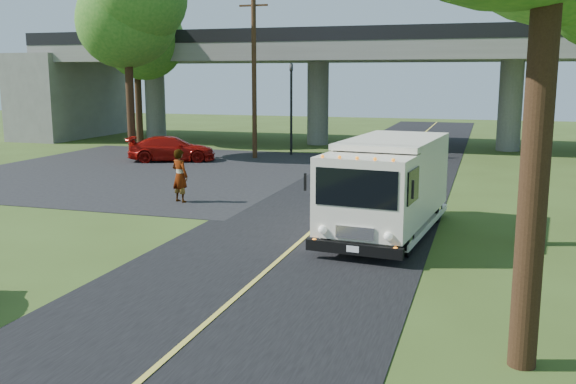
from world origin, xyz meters
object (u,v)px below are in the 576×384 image
at_px(tree_left_far, 137,28).
at_px(pedestrian, 180,176).
at_px(step_van, 388,184).
at_px(tree_left_lot, 128,11).
at_px(utility_pole, 254,74).
at_px(red_sedan, 172,149).
at_px(traffic_signal, 291,99).

distance_m(tree_left_far, pedestrian, 20.85).
height_order(tree_left_far, step_van, tree_left_far).
xyz_separation_m(tree_left_lot, step_van, (15.94, -12.97, -6.41)).
xyz_separation_m(utility_pole, tree_left_far, (-9.29, 3.84, 2.86)).
bearing_deg(step_van, red_sedan, 142.66).
distance_m(step_van, red_sedan, 18.42).
bearing_deg(pedestrian, tree_left_far, -35.17).
distance_m(tree_left_lot, pedestrian, 14.90).
height_order(traffic_signal, utility_pole, utility_pole).
xyz_separation_m(tree_left_far, pedestrian, (11.07, -16.44, -6.48)).
relative_size(utility_pole, tree_left_lot, 0.86).
bearing_deg(utility_pole, tree_left_lot, -161.03).
height_order(step_van, pedestrian, step_van).
bearing_deg(red_sedan, utility_pole, -76.17).
bearing_deg(pedestrian, utility_pole, -61.11).
bearing_deg(tree_left_lot, utility_pole, 18.97).
relative_size(traffic_signal, step_van, 0.77).
distance_m(red_sedan, pedestrian, 11.49).
relative_size(tree_left_lot, pedestrian, 5.40).
distance_m(tree_left_lot, step_van, 21.52).
bearing_deg(traffic_signal, step_van, -64.58).
relative_size(tree_left_lot, red_sedan, 2.29).
xyz_separation_m(step_van, pedestrian, (-7.87, 2.53, -0.52)).
bearing_deg(traffic_signal, pedestrian, -88.92).
relative_size(traffic_signal, red_sedan, 1.13).
relative_size(traffic_signal, tree_left_lot, 0.50).
xyz_separation_m(tree_left_lot, pedestrian, (8.07, -10.44, -6.93)).
height_order(red_sedan, pedestrian, pedestrian).
xyz_separation_m(traffic_signal, red_sedan, (-5.28, -4.55, -2.53)).
bearing_deg(utility_pole, pedestrian, -81.98).
bearing_deg(tree_left_far, tree_left_lot, -63.43).
height_order(tree_left_lot, red_sedan, tree_left_lot).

